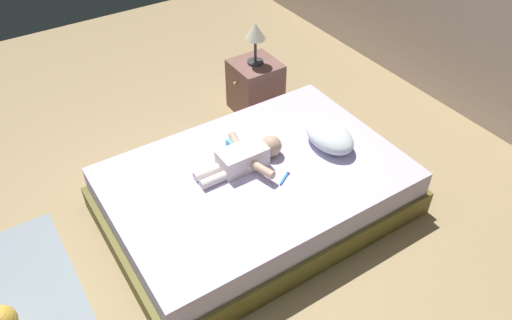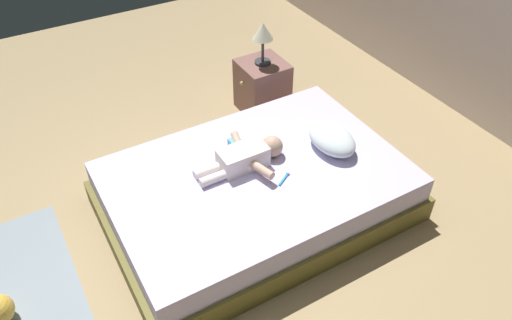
# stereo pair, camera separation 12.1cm
# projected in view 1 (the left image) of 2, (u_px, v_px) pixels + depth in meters

# --- Properties ---
(ground_plane) EXTENTS (8.00, 8.00, 0.00)m
(ground_plane) POSITION_uv_depth(u_px,v_px,m) (181.00, 283.00, 3.10)
(ground_plane) COLOR #A0875D
(bed) EXTENTS (1.39, 2.04, 0.37)m
(bed) POSITION_uv_depth(u_px,v_px,m) (256.00, 191.00, 3.46)
(bed) COLOR brown
(bed) RESTS_ON ground_plane
(pillow) EXTENTS (0.41, 0.27, 0.16)m
(pillow) POSITION_uv_depth(u_px,v_px,m) (330.00, 137.00, 3.50)
(pillow) COLOR silver
(pillow) RESTS_ON bed
(baby) EXTENTS (0.53, 0.65, 0.15)m
(baby) POSITION_uv_depth(u_px,v_px,m) (247.00, 157.00, 3.35)
(baby) COLOR white
(baby) RESTS_ON bed
(toothbrush) EXTENTS (0.09, 0.13, 0.02)m
(toothbrush) POSITION_uv_depth(u_px,v_px,m) (285.00, 177.00, 3.28)
(toothbrush) COLOR #2789E1
(toothbrush) RESTS_ON bed
(nightstand) EXTENTS (0.39, 0.42, 0.47)m
(nightstand) POSITION_uv_depth(u_px,v_px,m) (255.00, 87.00, 4.39)
(nightstand) COLOR brown
(nightstand) RESTS_ON ground_plane
(lamp) EXTENTS (0.17, 0.17, 0.37)m
(lamp) POSITION_uv_depth(u_px,v_px,m) (255.00, 34.00, 4.06)
(lamp) COLOR #333338
(lamp) RESTS_ON nightstand
(toy_block) EXTENTS (0.09, 0.09, 0.08)m
(toy_block) POSITION_uv_depth(u_px,v_px,m) (234.00, 145.00, 3.49)
(toy_block) COLOR #54A9D0
(toy_block) RESTS_ON bed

